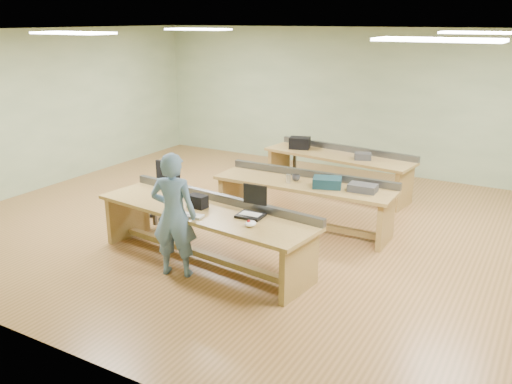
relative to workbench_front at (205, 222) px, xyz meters
The scene contains 22 objects.
floor 1.67m from the workbench_front, 79.12° to the left, with size 10.00×10.00×0.00m, color #976639.
ceiling 2.90m from the workbench_front, 79.12° to the left, with size 10.00×10.00×0.00m, color silver.
wall_back 5.63m from the workbench_front, 86.94° to the left, with size 10.00×0.04×3.00m, color #A4B589.
wall_front 2.65m from the workbench_front, 83.14° to the right, with size 10.00×0.04×3.00m, color #A4B589.
wall_left 5.04m from the workbench_front, 161.87° to the left, with size 0.04×8.00×3.00m, color #A4B589.
fluor_panels 2.87m from the workbench_front, 79.12° to the left, with size 6.20×3.50×0.03m.
workbench_front is the anchor object (origin of this frame).
workbench_mid 1.89m from the workbench_front, 70.59° to the left, with size 2.84×0.78×0.86m.
workbench_back 3.75m from the workbench_front, 83.46° to the left, with size 2.92×1.13×0.86m.
person 0.59m from the workbench_front, 102.02° to the right, with size 0.59×0.39×1.62m, color #6281A0.
laptop_base 0.71m from the workbench_front, ahead, with size 0.33×0.27×0.04m, color black.
laptop_screen 0.82m from the workbench_front, 14.38° to the left, with size 0.33×0.02×0.26m, color black.
keyboard 0.38m from the workbench_front, 98.64° to the right, with size 0.44×0.15×0.03m, color beige.
trackball_mouse 0.90m from the workbench_front, 15.66° to the right, with size 0.13×0.16×0.07m, color white.
camera_bag 0.30m from the workbench_front, behind, with size 0.25×0.16×0.17m, color black.
task_chair 1.94m from the workbench_front, 145.26° to the left, with size 0.60×0.60×0.92m.
parts_bin_teal 2.02m from the workbench_front, 59.08° to the left, with size 0.42×0.31×0.15m, color #122F3A.
parts_bin_grey 2.38m from the workbench_front, 48.59° to the left, with size 0.41×0.26×0.11m, color #343436.
mug 1.86m from the workbench_front, 74.97° to the left, with size 0.13×0.13×0.10m, color #343436.
drinks_can 1.70m from the workbench_front, 75.46° to the left, with size 0.07×0.07×0.13m, color silver.
storage_box_back 3.83m from the workbench_front, 96.25° to the left, with size 0.39×0.28×0.22m, color black.
tray_back 3.71m from the workbench_front, 75.39° to the left, with size 0.30×0.22×0.12m, color #343436.
Camera 1 is at (3.66, -7.09, 3.17)m, focal length 38.00 mm.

